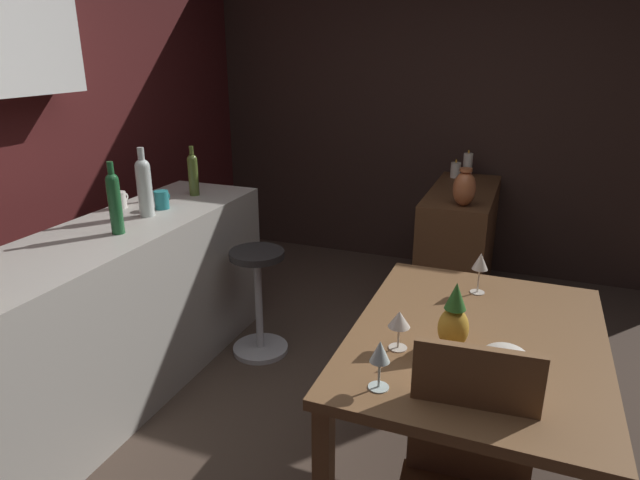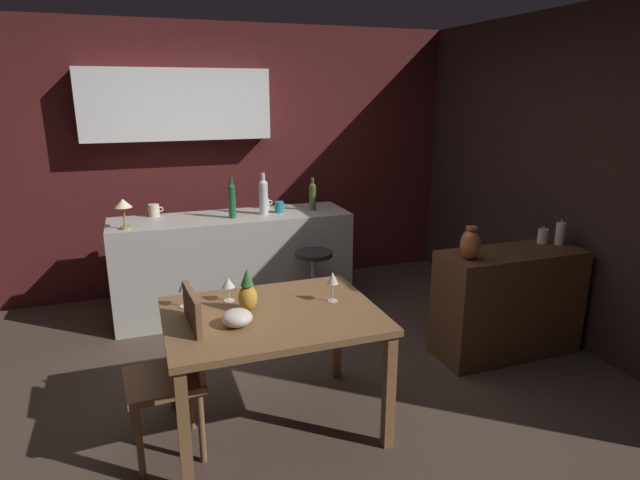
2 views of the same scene
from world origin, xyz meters
name	(u,v)px [view 2 (image 2 of 2)]	position (x,y,z in m)	size (l,w,h in m)	color
ground_plane	(264,384)	(0.00, 0.00, 0.00)	(9.00, 9.00, 0.00)	#47382D
wall_kitchen_back	(204,150)	(-0.06, 2.08, 1.41)	(5.20, 0.33, 2.60)	#4C1919
wall_side_right	(548,174)	(2.55, 0.30, 1.30)	(0.10, 4.40, 2.60)	#33231E
dining_table	(272,326)	(-0.04, -0.47, 0.65)	(1.22, 0.92, 0.74)	brown
kitchen_counter	(234,264)	(0.06, 1.35, 0.45)	(2.10, 0.60, 0.90)	#B2ADA3
sideboard_cabinet	(507,303)	(1.88, -0.16, 0.41)	(1.10, 0.44, 0.82)	#56351E
chair_near_window	(176,368)	(-0.60, -0.52, 0.51)	(0.43, 0.43, 0.94)	brown
bar_stool	(314,286)	(0.65, 0.83, 0.35)	(0.34, 0.34, 0.66)	#262323
wine_glass_left	(333,279)	(0.35, -0.43, 0.88)	(0.07, 0.07, 0.19)	silver
wine_glass_right	(228,283)	(-0.25, -0.21, 0.85)	(0.08, 0.08, 0.15)	silver
wine_glass_center	(184,287)	(-0.51, -0.21, 0.86)	(0.07, 0.07, 0.17)	silver
pineapple_centerpiece	(248,293)	(-0.16, -0.39, 0.85)	(0.11, 0.11, 0.25)	gold
fruit_bowl	(237,318)	(-0.26, -0.58, 0.79)	(0.17, 0.17, 0.09)	beige
wine_bottle_clear	(263,195)	(0.35, 1.33, 1.07)	(0.08, 0.08, 0.37)	silver
wine_bottle_olive	(313,195)	(0.82, 1.34, 1.04)	(0.06, 0.06, 0.30)	#475623
wine_bottle_green	(232,199)	(0.05, 1.27, 1.07)	(0.06, 0.06, 0.36)	#1E592D
cup_white	(265,203)	(0.42, 1.57, 0.95)	(0.11, 0.07, 0.09)	white
cup_teal	(279,207)	(0.50, 1.34, 0.95)	(0.11, 0.08, 0.10)	teal
cup_cream	(154,210)	(-0.59, 1.56, 0.95)	(0.13, 0.09, 0.11)	beige
counter_lamp	(123,206)	(-0.83, 1.18, 1.09)	(0.14, 0.14, 0.25)	#A58447
pillar_candle_tall	(560,234)	(2.34, -0.13, 0.91)	(0.07, 0.07, 0.20)	white
pillar_candle_short	(543,236)	(2.25, -0.05, 0.88)	(0.08, 0.08, 0.14)	white
vase_copper	(470,244)	(1.46, -0.21, 0.93)	(0.14, 0.14, 0.24)	#B26038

